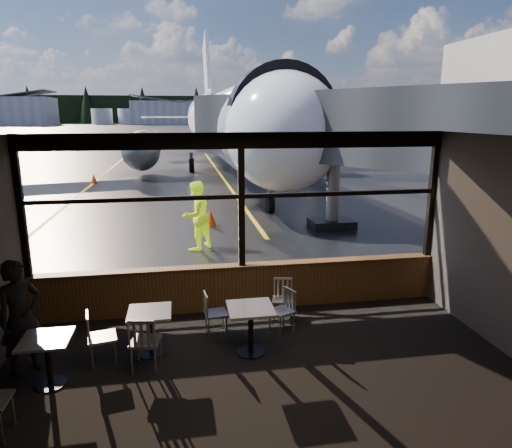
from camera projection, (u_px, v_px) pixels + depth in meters
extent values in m
plane|color=black|center=(182.00, 129.00, 124.25)|extent=(520.00, 520.00, 0.00)
cube|color=black|center=(272.00, 395.00, 6.35)|extent=(8.00, 6.00, 0.01)
cube|color=#38332D|center=(274.00, 142.00, 5.53)|extent=(8.00, 6.00, 0.04)
cube|color=#49413A|center=(363.00, 431.00, 3.07)|extent=(8.00, 0.04, 3.50)
cube|color=#57351A|center=(242.00, 287.00, 9.12)|extent=(8.00, 0.28, 0.90)
cube|color=black|center=(241.00, 140.00, 8.44)|extent=(8.00, 0.18, 0.30)
cube|color=black|center=(21.00, 208.00, 8.07)|extent=(0.12, 0.12, 2.60)
cube|color=black|center=(241.00, 201.00, 8.71)|extent=(0.12, 0.12, 2.60)
cube|color=black|center=(432.00, 195.00, 9.35)|extent=(0.12, 0.12, 2.60)
cube|color=black|center=(241.00, 196.00, 8.69)|extent=(8.00, 0.10, 0.08)
imported|color=black|center=(21.00, 318.00, 6.76)|extent=(0.77, 0.75, 1.77)
imported|color=#BFF219|center=(196.00, 216.00, 13.06)|extent=(1.22, 1.20, 1.98)
cone|color=#FF5F08|center=(210.00, 218.00, 16.04)|extent=(0.41, 0.41, 0.56)
cone|color=#DA4306|center=(94.00, 179.00, 25.81)|extent=(0.38, 0.38, 0.53)
cylinder|color=silver|center=(102.00, 116.00, 178.10)|extent=(8.00, 8.00, 6.00)
cylinder|color=silver|center=(128.00, 116.00, 179.72)|extent=(8.00, 8.00, 6.00)
cylinder|color=silver|center=(154.00, 116.00, 181.35)|extent=(8.00, 8.00, 6.00)
cube|color=black|center=(179.00, 109.00, 209.10)|extent=(360.00, 3.00, 12.00)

